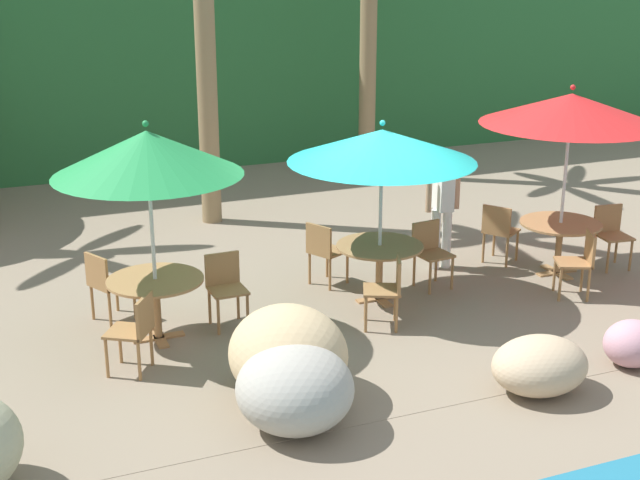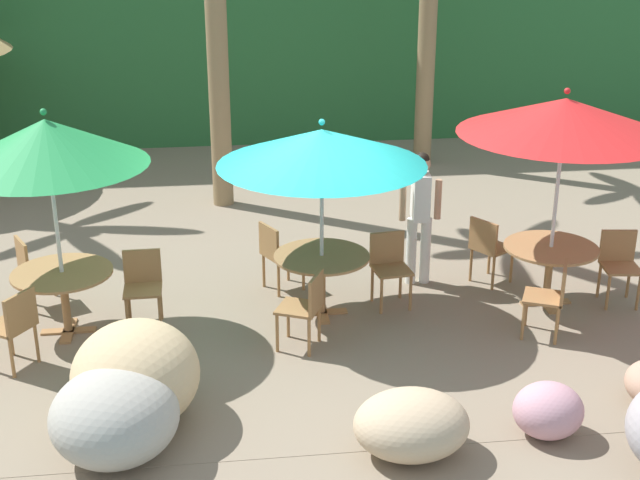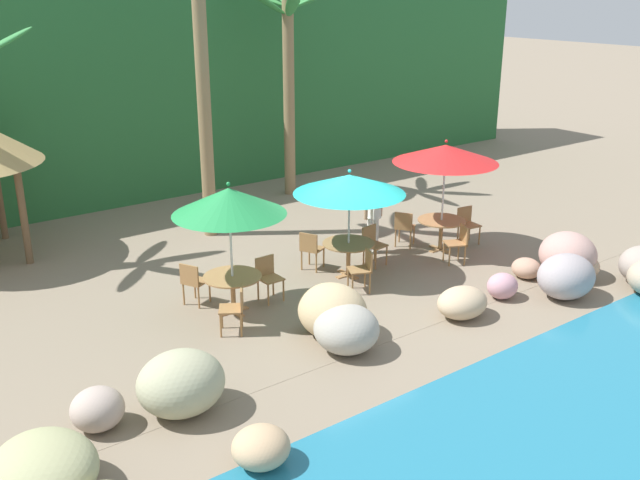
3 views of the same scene
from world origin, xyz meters
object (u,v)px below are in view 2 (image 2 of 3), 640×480
at_px(umbrella_green, 47,143).
at_px(waiter_in_white, 420,209).
at_px(chair_green_seaward, 143,283).
at_px(chair_red_inland, 488,246).
at_px(chair_teal_inland, 277,252).
at_px(umbrella_teal, 322,147).
at_px(chair_teal_left, 306,305).
at_px(dining_table_teal, 322,265).
at_px(chair_green_left, 14,324).
at_px(dining_table_red, 550,256).
at_px(chair_red_left, 552,294).
at_px(chair_red_seaward, 619,261).
at_px(chair_teal_seaward, 389,263).
at_px(dining_table_green, 63,282).
at_px(umbrella_red, 565,116).
at_px(chair_green_inland, 33,267).

height_order(umbrella_green, waiter_in_white, umbrella_green).
relative_size(chair_green_seaward, chair_red_inland, 1.00).
xyz_separation_m(chair_teal_inland, waiter_in_white, (1.77, 0.02, 0.47)).
height_order(umbrella_teal, chair_teal_left, umbrella_teal).
bearing_deg(dining_table_teal, waiter_in_white, 29.41).
relative_size(chair_green_left, chair_teal_left, 1.00).
bearing_deg(dining_table_red, chair_red_left, -108.86).
xyz_separation_m(chair_teal_left, chair_red_seaward, (3.82, 0.73, 0.00)).
xyz_separation_m(chair_teal_seaward, chair_red_inland, (1.33, 0.40, 0.00)).
xyz_separation_m(chair_green_seaward, chair_teal_inland, (1.57, 0.73, 0.00)).
xyz_separation_m(umbrella_green, chair_teal_left, (2.61, -0.69, -1.68)).
bearing_deg(dining_table_red, dining_table_green, -179.48).
relative_size(chair_teal_seaward, chair_teal_inland, 1.00).
bearing_deg(chair_red_inland, umbrella_red, -50.83).
bearing_deg(umbrella_green, dining_table_red, 0.52).
distance_m(umbrella_red, chair_red_left, 1.97).
distance_m(chair_green_left, chair_red_inland, 5.61).
height_order(chair_green_left, chair_red_left, same).
xyz_separation_m(umbrella_red, dining_table_red, (0.00, -0.00, -1.67)).
distance_m(chair_red_seaward, chair_red_left, 1.38).
xyz_separation_m(chair_green_seaward, chair_green_inland, (-1.30, 0.62, 0.00)).
height_order(chair_green_left, dining_table_red, chair_green_left).
distance_m(dining_table_teal, chair_red_inland, 2.24).
height_order(umbrella_teal, chair_red_inland, umbrella_teal).
bearing_deg(chair_red_inland, chair_teal_inland, 177.27).
relative_size(chair_teal_seaward, umbrella_red, 0.33).
bearing_deg(chair_teal_inland, chair_red_seaward, -11.31).
xyz_separation_m(chair_teal_seaward, chair_red_seaward, (2.72, -0.28, 0.00)).
distance_m(dining_table_green, chair_teal_left, 2.70).
relative_size(chair_teal_left, chair_red_seaward, 1.00).
xyz_separation_m(chair_green_seaward, dining_table_red, (4.73, -0.06, 0.10)).
bearing_deg(umbrella_teal, chair_red_inland, 15.41).
distance_m(chair_teal_seaward, chair_teal_inland, 1.40).
relative_size(chair_teal_inland, waiter_in_white, 0.51).
bearing_deg(chair_green_left, chair_green_seaward, 35.31).
distance_m(chair_teal_inland, umbrella_red, 3.71).
distance_m(chair_teal_left, chair_red_left, 2.69).
distance_m(umbrella_green, chair_red_left, 5.61).
distance_m(umbrella_green, chair_green_inland, 1.88).
relative_size(dining_table_red, chair_red_inland, 1.26).
height_order(chair_green_inland, chair_teal_inland, same).
xyz_separation_m(dining_table_green, chair_teal_left, (2.61, -0.69, -0.10)).
bearing_deg(chair_green_inland, umbrella_red, -6.38).
distance_m(umbrella_teal, chair_red_inland, 2.69).
height_order(dining_table_teal, dining_table_red, same).
relative_size(dining_table_green, dining_table_teal, 1.00).
bearing_deg(dining_table_green, umbrella_red, 0.52).
xyz_separation_m(chair_green_inland, dining_table_red, (6.03, -0.67, 0.10)).
bearing_deg(chair_red_left, dining_table_teal, 160.10).
distance_m(umbrella_red, chair_red_seaward, 1.97).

